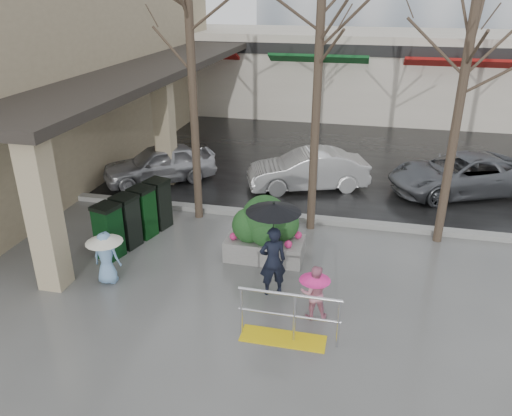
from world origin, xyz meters
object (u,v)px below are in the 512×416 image
at_px(tree_midwest, 320,24).
at_px(news_boxes, 135,217).
at_px(tree_mideast, 469,45).
at_px(woman, 273,240).
at_px(child_blue, 106,252).
at_px(handrail, 287,323).
at_px(planter, 265,229).
at_px(tree_west, 190,29).
at_px(child_pink, 314,289).
at_px(car_c, 461,174).
at_px(car_a, 160,163).
at_px(car_b, 308,170).

xyz_separation_m(tree_midwest, news_boxes, (-4.29, -1.75, -4.55)).
xyz_separation_m(tree_mideast, woman, (-3.70, -3.33, -3.58)).
bearing_deg(tree_midwest, child_blue, -137.30).
height_order(tree_mideast, child_blue, tree_mideast).
distance_m(handrail, news_boxes, 5.41).
distance_m(tree_midwest, planter, 4.92).
bearing_deg(tree_west, child_pink, -46.65).
relative_size(child_pink, car_c, 0.25).
relative_size(tree_west, car_a, 1.84).
height_order(child_pink, car_b, car_b).
distance_m(handrail, tree_west, 7.52).
bearing_deg(tree_west, child_blue, -102.59).
height_order(tree_west, tree_mideast, tree_west).
height_order(handrail, woman, woman).
xyz_separation_m(tree_mideast, car_b, (-3.78, 2.89, -4.23)).
bearing_deg(woman, handrail, 85.95).
distance_m(tree_west, tree_mideast, 6.50).
bearing_deg(news_boxes, woman, -6.84).
relative_size(tree_midwest, car_a, 1.89).
relative_size(planter, car_a, 0.50).
xyz_separation_m(tree_west, tree_midwest, (3.20, 0.00, 0.15)).
bearing_deg(car_a, car_c, 62.01).
bearing_deg(car_c, woman, -57.80).
xyz_separation_m(car_a, car_c, (9.68, 1.18, 0.00)).
distance_m(tree_mideast, news_boxes, 8.84).
bearing_deg(child_blue, car_c, -142.80).
height_order(woman, planter, woman).
bearing_deg(car_a, car_b, 60.63).
bearing_deg(news_boxes, handrail, -19.10).
relative_size(child_blue, car_a, 0.33).
bearing_deg(planter, woman, -72.20).
height_order(tree_west, child_blue, tree_west).
relative_size(tree_west, car_c, 1.50).
xyz_separation_m(tree_midwest, planter, (-0.86, -1.88, -4.46)).
bearing_deg(child_pink, news_boxes, -36.80).
bearing_deg(woman, news_boxes, -47.06).
relative_size(handrail, news_boxes, 0.76).
xyz_separation_m(handrail, tree_mideast, (3.14, 4.80, 4.48)).
bearing_deg(car_b, child_blue, -48.66).
height_order(handrail, news_boxes, news_boxes).
relative_size(planter, car_b, 0.49).
distance_m(tree_west, car_b, 5.96).
bearing_deg(child_pink, planter, -67.94).
relative_size(tree_west, tree_mideast, 1.05).
relative_size(tree_midwest, child_blue, 5.73).
height_order(tree_west, tree_midwest, tree_midwest).
distance_m(tree_mideast, car_c, 5.63).
height_order(tree_west, planter, tree_west).
relative_size(handrail, car_a, 0.51).
bearing_deg(tree_mideast, handrail, -123.19).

